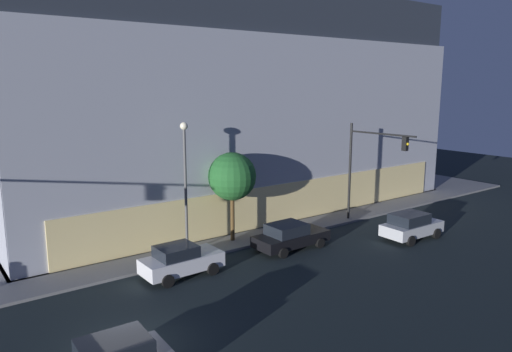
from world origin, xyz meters
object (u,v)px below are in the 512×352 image
Objects in this scene: modern_building at (195,103)px; car_silver at (411,226)px; traffic_light_far_corner at (368,158)px; car_black at (290,236)px; street_lamp_sidewalk at (185,171)px; car_white at (181,260)px; sidewalk_tree at (232,177)px.

modern_building is 8.57× the size of car_silver.
traffic_light_far_corner is 8.54m from car_black.
car_white is (-1.77, -2.58, -4.08)m from street_lamp_sidewalk.
modern_building reaches higher than traffic_light_far_corner.
street_lamp_sidewalk is (-13.02, 2.08, 0.18)m from traffic_light_far_corner.
traffic_light_far_corner is 1.46× the size of car_black.
sidewalk_tree reaches higher than car_white.
traffic_light_far_corner is 1.25× the size of sidewalk_tree.
modern_building is 6.49× the size of sidewalk_tree.
modern_building reaches higher than car_black.
modern_building is at bearing 57.99° from car_white.
modern_building is 21.11m from car_white.
street_lamp_sidewalk is 3.43m from sidewalk_tree.
car_silver is (4.21, -20.08, -7.26)m from modern_building.
modern_building is at bearing 101.85° from car_silver.
car_black is at bearing -54.95° from sidewalk_tree.
street_lamp_sidewalk is 1.79× the size of car_silver.
sidewalk_tree is 11.87m from car_silver.
car_silver reaches higher than car_black.
modern_building is 5.20× the size of traffic_light_far_corner.
car_silver is at bearing -32.61° from sidewalk_tree.
modern_building is 17.18m from traffic_light_far_corner.
traffic_light_far_corner reaches higher than car_black.
street_lamp_sidewalk is at bearing -175.26° from sidewalk_tree.
traffic_light_far_corner is 9.97m from sidewalk_tree.
street_lamp_sidewalk is at bearing 55.55° from car_white.
modern_building is at bearing 58.45° from street_lamp_sidewalk.
car_black is at bearing 157.36° from car_silver.
modern_building is 16.99m from street_lamp_sidewalk.
modern_building is at bearing 68.88° from sidewalk_tree.
sidewalk_tree is 6.76m from car_white.
traffic_light_far_corner reaches higher than car_silver.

